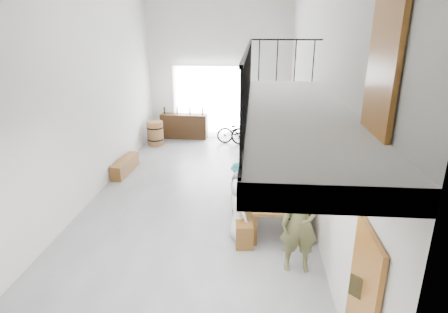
# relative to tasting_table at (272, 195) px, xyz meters

# --- Properties ---
(floor) EXTENTS (12.00, 12.00, 0.00)m
(floor) POSITION_rel_tasting_table_xyz_m (-1.82, 1.00, -0.71)
(floor) COLOR slate
(floor) RESTS_ON ground
(room_walls) EXTENTS (12.00, 12.00, 12.00)m
(room_walls) POSITION_rel_tasting_table_xyz_m (-1.82, 1.00, 2.85)
(room_walls) COLOR white
(room_walls) RESTS_ON ground
(gateway_portal) EXTENTS (2.80, 0.08, 2.80)m
(gateway_portal) POSITION_rel_tasting_table_xyz_m (-2.22, 6.94, 0.69)
(gateway_portal) COLOR white
(gateway_portal) RESTS_ON ground
(right_wall_decor) EXTENTS (0.07, 8.28, 5.07)m
(right_wall_decor) POSITION_rel_tasting_table_xyz_m (0.88, -0.87, 1.04)
(right_wall_decor) COLOR #95561C
(right_wall_decor) RESTS_ON ground
(balcony) EXTENTS (1.52, 5.62, 4.00)m
(balcony) POSITION_rel_tasting_table_xyz_m (0.16, -2.13, 2.26)
(balcony) COLOR silver
(balcony) RESTS_ON ground
(tasting_table) EXTENTS (0.92, 2.18, 0.79)m
(tasting_table) POSITION_rel_tasting_table_xyz_m (0.00, 0.00, 0.00)
(tasting_table) COLOR brown
(tasting_table) RESTS_ON ground
(bench_inner) EXTENTS (0.50, 2.22, 0.51)m
(bench_inner) POSITION_rel_tasting_table_xyz_m (-0.64, -0.08, -0.45)
(bench_inner) COLOR brown
(bench_inner) RESTS_ON ground
(bench_wall) EXTENTS (0.29, 1.80, 0.41)m
(bench_wall) POSITION_rel_tasting_table_xyz_m (0.62, -0.05, -0.50)
(bench_wall) COLOR brown
(bench_wall) RESTS_ON ground
(tableware) EXTENTS (0.56, 0.92, 0.35)m
(tableware) POSITION_rel_tasting_table_xyz_m (0.00, 0.34, 0.22)
(tableware) COLOR black
(tableware) RESTS_ON tasting_table
(side_bench) EXTENTS (0.43, 1.55, 0.43)m
(side_bench) POSITION_rel_tasting_table_xyz_m (-4.32, 2.78, -0.49)
(side_bench) COLOR brown
(side_bench) RESTS_ON ground
(oak_barrel) EXTENTS (0.61, 0.61, 0.90)m
(oak_barrel) POSITION_rel_tasting_table_xyz_m (-4.11, 5.64, -0.26)
(oak_barrel) COLOR brown
(oak_barrel) RESTS_ON ground
(serving_counter) EXTENTS (1.84, 0.57, 0.96)m
(serving_counter) POSITION_rel_tasting_table_xyz_m (-3.20, 6.65, -0.22)
(serving_counter) COLOR #3A2211
(serving_counter) RESTS_ON ground
(counter_bottles) EXTENTS (1.58, 0.13, 0.28)m
(counter_bottles) POSITION_rel_tasting_table_xyz_m (-3.20, 6.63, 0.40)
(counter_bottles) COLOR black
(counter_bottles) RESTS_ON serving_counter
(guest_left_a) EXTENTS (0.63, 0.76, 1.34)m
(guest_left_a) POSITION_rel_tasting_table_xyz_m (-0.70, -0.68, -0.04)
(guest_left_a) COLOR white
(guest_left_a) RESTS_ON ground
(guest_left_b) EXTENTS (0.38, 0.46, 1.10)m
(guest_left_b) POSITION_rel_tasting_table_xyz_m (-0.75, -0.13, -0.16)
(guest_left_b) COLOR teal
(guest_left_b) RESTS_ON ground
(guest_left_c) EXTENTS (0.50, 0.59, 1.07)m
(guest_left_c) POSITION_rel_tasting_table_xyz_m (-0.77, 0.42, -0.17)
(guest_left_c) COLOR white
(guest_left_c) RESTS_ON ground
(guest_left_d) EXTENTS (0.66, 0.81, 1.09)m
(guest_left_d) POSITION_rel_tasting_table_xyz_m (-0.79, 0.93, -0.16)
(guest_left_d) COLOR teal
(guest_left_d) RESTS_ON ground
(guest_right_a) EXTENTS (0.27, 0.63, 1.08)m
(guest_right_a) POSITION_rel_tasting_table_xyz_m (0.62, -0.60, -0.17)
(guest_right_a) COLOR #B81F36
(guest_right_a) RESTS_ON ground
(guest_right_b) EXTENTS (0.73, 1.08, 1.12)m
(guest_right_b) POSITION_rel_tasting_table_xyz_m (0.57, 0.07, -0.15)
(guest_right_b) COLOR black
(guest_right_b) RESTS_ON ground
(guest_right_c) EXTENTS (0.51, 0.64, 1.13)m
(guest_right_c) POSITION_rel_tasting_table_xyz_m (0.64, 0.71, -0.14)
(guest_right_c) COLOR white
(guest_right_c) RESTS_ON ground
(host_standing) EXTENTS (0.69, 0.46, 1.89)m
(host_standing) POSITION_rel_tasting_table_xyz_m (0.42, -1.66, 0.24)
(host_standing) COLOR brown
(host_standing) RESTS_ON ground
(potted_plant) EXTENTS (0.43, 0.40, 0.40)m
(potted_plant) POSITION_rel_tasting_table_xyz_m (0.63, 1.35, -0.51)
(potted_plant) COLOR #1C4E18
(potted_plant) RESTS_ON ground
(bicycle_near) EXTENTS (1.87, 0.84, 0.95)m
(bicycle_near) POSITION_rel_tasting_table_xyz_m (-0.93, 6.13, -0.23)
(bicycle_near) COLOR black
(bicycle_near) RESTS_ON ground
(bicycle_far) EXTENTS (1.77, 0.69, 1.04)m
(bicycle_far) POSITION_rel_tasting_table_xyz_m (-0.43, 5.81, -0.19)
(bicycle_far) COLOR black
(bicycle_far) RESTS_ON ground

